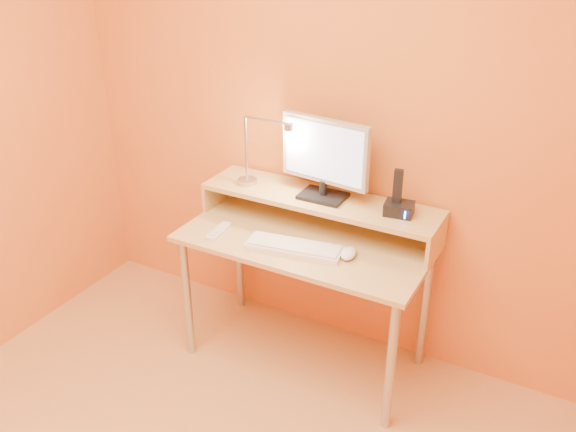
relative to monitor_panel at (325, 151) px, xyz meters
The scene contains 25 objects.
wall_back 0.21m from the monitor_panel, 96.09° to the left, with size 3.00×0.04×2.50m, color orange.
desk_leg_fl 1.04m from the monitor_panel, 144.13° to the right, with size 0.04×0.04×0.69m, color #B0B1B4.
desk_leg_fr 1.02m from the monitor_panel, 37.57° to the right, with size 0.04×0.04×0.69m, color #B0B1B4.
desk_leg_bl 0.96m from the monitor_panel, behind, with size 0.04×0.04×0.69m, color #B0B1B4.
desk_leg_br 0.94m from the monitor_panel, ahead, with size 0.04×0.04×0.69m, color #B0B1B4.
desk_lower 0.44m from the monitor_panel, 96.09° to the right, with size 1.20×0.60×0.03m, color tan.
shelf_riser_left 0.69m from the monitor_panel, behind, with size 0.02×0.30×0.14m, color tan.
shelf_riser_right 0.66m from the monitor_panel, ahead, with size 0.02×0.30×0.14m, color tan.
desk_shelf 0.25m from the monitor_panel, 149.64° to the right, with size 1.20×0.30×0.03m, color tan.
monitor_foot 0.23m from the monitor_panel, 90.00° to the right, with size 0.22×0.16×0.02m, color black.
monitor_neck 0.19m from the monitor_panel, 90.00° to the right, with size 0.04×0.04×0.07m, color black.
monitor_panel is the anchor object (origin of this frame).
monitor_back 0.02m from the monitor_panel, 90.00° to the left, with size 0.41×0.01×0.27m, color black.
monitor_screen 0.02m from the monitor_panel, 90.00° to the right, with size 0.42×0.00×0.27m, color #B9CDF7.
lamp_base 0.47m from the monitor_panel, behind, with size 0.10×0.10×0.03m, color #B0B1B4.
lamp_post 0.42m from the monitor_panel, behind, with size 0.01×0.01×0.33m, color #B0B1B4.
lamp_arm 0.32m from the monitor_panel, behind, with size 0.01×0.01×0.24m, color #B0B1B4.
lamp_head 0.20m from the monitor_panel, 166.98° to the right, with size 0.04×0.04×0.03m, color #B0B1B4.
lamp_bulb 0.20m from the monitor_panel, 166.98° to the right, with size 0.03×0.03×0.00m, color #FFEAC6.
phone_dock 0.44m from the monitor_panel, ahead, with size 0.13×0.10×0.06m, color black.
phone_handset 0.38m from the monitor_panel, ahead, with size 0.04×0.03×0.16m, color black.
phone_led 0.48m from the monitor_panel, ahead, with size 0.01×0.00×0.04m, color #3481F4.
keyboard 0.48m from the monitor_panel, 92.90° to the right, with size 0.45×0.14×0.02m, color silver.
mouse 0.50m from the monitor_panel, 43.47° to the right, with size 0.07×0.12×0.04m, color white.
remote_control 0.65m from the monitor_panel, 143.49° to the right, with size 0.05×0.18×0.02m, color silver.
Camera 1 is at (1.14, -1.11, 2.14)m, focal length 37.97 mm.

